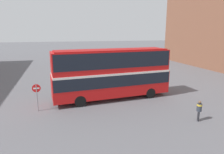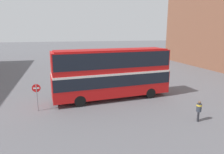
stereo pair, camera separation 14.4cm
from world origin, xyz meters
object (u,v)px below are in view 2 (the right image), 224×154
(double_decker_bus, at_px, (112,71))
(parked_car_kerb_near, at_px, (117,62))
(no_entry_sign, at_px, (37,93))
(pedestrian_foreground, at_px, (199,109))

(double_decker_bus, height_order, parked_car_kerb_near, double_decker_bus)
(double_decker_bus, xyz_separation_m, no_entry_sign, (-6.82, -1.37, -1.20))
(double_decker_bus, distance_m, pedestrian_foreground, 8.37)
(pedestrian_foreground, distance_m, no_entry_sign, 12.76)
(pedestrian_foreground, relative_size, parked_car_kerb_near, 0.34)
(parked_car_kerb_near, bearing_deg, double_decker_bus, 85.41)
(double_decker_bus, xyz_separation_m, pedestrian_foreground, (4.79, -6.62, -1.82))
(pedestrian_foreground, xyz_separation_m, no_entry_sign, (-11.61, 5.26, 0.62))
(parked_car_kerb_near, height_order, no_entry_sign, no_entry_sign)
(pedestrian_foreground, height_order, parked_car_kerb_near, parked_car_kerb_near)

